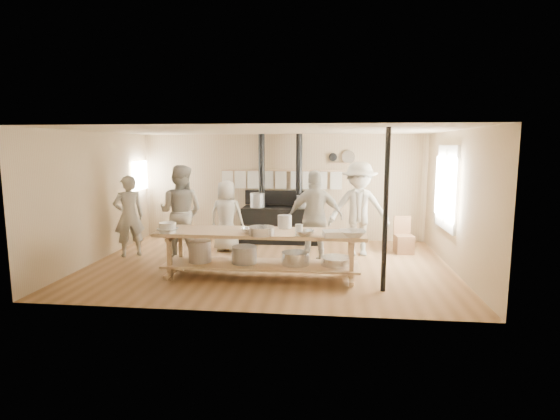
{
  "coord_description": "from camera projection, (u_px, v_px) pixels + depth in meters",
  "views": [
    {
      "loc": [
        1.15,
        -8.25,
        2.3
      ],
      "look_at": [
        0.21,
        0.2,
        1.06
      ],
      "focal_mm": 28.0,
      "sensor_mm": 36.0,
      "label": 1
    }
  ],
  "objects": [
    {
      "name": "room_shell",
      "position": [
        268.0,
        182.0,
        8.34
      ],
      "size": [
        7.0,
        7.0,
        7.0
      ],
      "color": "tan",
      "rests_on": "ground"
    },
    {
      "name": "left_opening",
      "position": [
        140.0,
        175.0,
        10.69
      ],
      "size": [
        0.0,
        0.9,
        0.9
      ],
      "color": "white",
      "rests_on": "ground"
    },
    {
      "name": "bowl_steel_a",
      "position": [
        250.0,
        231.0,
        7.34
      ],
      "size": [
        0.41,
        0.41,
        0.1
      ],
      "primitive_type": "imported",
      "rotation": [
        0.0,
        0.0,
        1.1
      ],
      "color": "silver",
      "rests_on": "prep_table"
    },
    {
      "name": "cook_right",
      "position": [
        315.0,
        218.0,
        8.51
      ],
      "size": [
        1.15,
        0.62,
        1.85
      ],
      "primitive_type": "imported",
      "rotation": [
        0.0,
        0.0,
        3.3
      ],
      "color": "#B3AE9E",
      "rests_on": "ground"
    },
    {
      "name": "cook_center",
      "position": [
        227.0,
        216.0,
        9.61
      ],
      "size": [
        0.82,
        0.59,
        1.57
      ],
      "primitive_type": "imported",
      "rotation": [
        0.0,
        0.0,
        3.03
      ],
      "color": "#B3AE9E",
      "rests_on": "ground"
    },
    {
      "name": "support_post",
      "position": [
        386.0,
        211.0,
        6.83
      ],
      "size": [
        0.08,
        0.08,
        2.6
      ],
      "primitive_type": "cylinder",
      "color": "black",
      "rests_on": "ground"
    },
    {
      "name": "cook_left",
      "position": [
        181.0,
        212.0,
        8.97
      ],
      "size": [
        1.01,
        0.83,
        1.93
      ],
      "primitive_type": "imported",
      "rotation": [
        0.0,
        0.0,
        3.03
      ],
      "color": "#B3AE9E",
      "rests_on": "ground"
    },
    {
      "name": "bowl_steel_b",
      "position": [
        305.0,
        233.0,
        7.15
      ],
      "size": [
        0.43,
        0.43,
        0.1
      ],
      "primitive_type": "imported",
      "rotation": [
        0.0,
        0.0,
        3.81
      ],
      "color": "silver",
      "rests_on": "prep_table"
    },
    {
      "name": "chair",
      "position": [
        404.0,
        242.0,
        9.49
      ],
      "size": [
        0.41,
        0.41,
        0.8
      ],
      "rotation": [
        0.0,
        0.0,
        0.13
      ],
      "color": "#553522",
      "rests_on": "ground"
    },
    {
      "name": "ground",
      "position": [
        268.0,
        265.0,
        8.57
      ],
      "size": [
        7.0,
        7.0,
        0.0
      ],
      "primitive_type": "plane",
      "color": "brown",
      "rests_on": "ground"
    },
    {
      "name": "bowl_white_b",
      "position": [
        352.0,
        233.0,
        7.09
      ],
      "size": [
        0.52,
        0.52,
        0.11
      ],
      "primitive_type": "imported",
      "rotation": [
        0.0,
        0.0,
        1.81
      ],
      "color": "silver",
      "rests_on": "prep_table"
    },
    {
      "name": "cook_by_window",
      "position": [
        359.0,
        209.0,
        9.21
      ],
      "size": [
        1.3,
        0.76,
        1.99
      ],
      "primitive_type": "imported",
      "rotation": [
        0.0,
        0.0,
        0.02
      ],
      "color": "#B3AE9E",
      "rests_on": "ground"
    },
    {
      "name": "deep_bowl_enamel",
      "position": [
        168.0,
        228.0,
        7.4
      ],
      "size": [
        0.34,
        0.34,
        0.18
      ],
      "primitive_type": "cylinder",
      "rotation": [
        0.0,
        0.0,
        0.22
      ],
      "color": "silver",
      "rests_on": "prep_table"
    },
    {
      "name": "bowl_white_a",
      "position": [
        168.0,
        230.0,
        7.41
      ],
      "size": [
        0.39,
        0.39,
        0.08
      ],
      "primitive_type": "imported",
      "rotation": [
        0.0,
        0.0,
        -0.2
      ],
      "color": "silver",
      "rests_on": "prep_table"
    },
    {
      "name": "towel_rail",
      "position": [
        281.0,
        178.0,
        10.71
      ],
      "size": [
        3.0,
        0.04,
        0.47
      ],
      "color": "#A4825D",
      "rests_on": "ground"
    },
    {
      "name": "prep_table",
      "position": [
        261.0,
        250.0,
        7.61
      ],
      "size": [
        3.6,
        0.9,
        0.85
      ],
      "color": "#A4825D",
      "rests_on": "ground"
    },
    {
      "name": "window_right",
      "position": [
        447.0,
        188.0,
        8.57
      ],
      "size": [
        0.09,
        1.5,
        1.65
      ],
      "color": "beige",
      "rests_on": "ground"
    },
    {
      "name": "roasting_pan",
      "position": [
        337.0,
        234.0,
        7.09
      ],
      "size": [
        0.48,
        0.37,
        0.1
      ],
      "primitive_type": "cube",
      "rotation": [
        0.0,
        0.0,
        0.19
      ],
      "color": "#B2B2B7",
      "rests_on": "prep_table"
    },
    {
      "name": "mixing_bowl_large",
      "position": [
        261.0,
        231.0,
        7.22
      ],
      "size": [
        0.44,
        0.44,
        0.14
      ],
      "primitive_type": "cylinder",
      "rotation": [
        0.0,
        0.0,
        -0.01
      ],
      "color": "silver",
      "rests_on": "prep_table"
    },
    {
      "name": "cook_far_left",
      "position": [
        129.0,
        216.0,
        9.15
      ],
      "size": [
        0.75,
        0.7,
        1.71
      ],
      "primitive_type": "imported",
      "rotation": [
        0.0,
        0.0,
        3.77
      ],
      "color": "#B3AE9E",
      "rests_on": "ground"
    },
    {
      "name": "stove",
      "position": [
        280.0,
        221.0,
        10.58
      ],
      "size": [
        1.9,
        0.75,
        2.6
      ],
      "color": "black",
      "rests_on": "ground"
    },
    {
      "name": "bucket_galv",
      "position": [
        285.0,
        222.0,
        7.83
      ],
      "size": [
        0.33,
        0.33,
        0.23
      ],
      "primitive_type": "cylinder",
      "rotation": [
        0.0,
        0.0,
        0.4
      ],
      "color": "gray",
      "rests_on": "prep_table"
    },
    {
      "name": "back_wall_shelf",
      "position": [
        342.0,
        159.0,
        10.52
      ],
      "size": [
        0.63,
        0.14,
        0.32
      ],
      "color": "#A4825D",
      "rests_on": "ground"
    },
    {
      "name": "pitcher",
      "position": [
        299.0,
        230.0,
        7.15
      ],
      "size": [
        0.16,
        0.16,
        0.19
      ],
      "primitive_type": "cylinder",
      "rotation": [
        0.0,
        0.0,
        0.34
      ],
      "color": "silver",
      "rests_on": "prep_table"
    }
  ]
}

